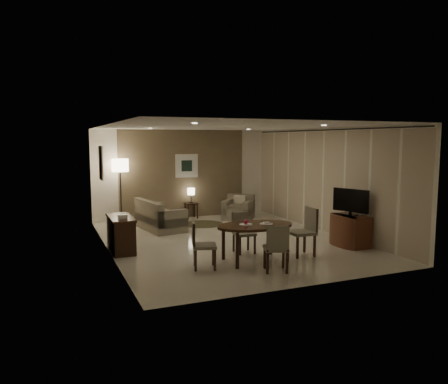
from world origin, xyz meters
name	(u,v)px	position (x,y,z in m)	size (l,w,h in m)	color
room_shell	(221,183)	(0.00, 0.40, 1.35)	(5.50, 7.00, 2.70)	beige
taupe_accent	(183,174)	(0.00, 3.48, 1.35)	(3.96, 0.03, 2.70)	brown
curtain_wall	(323,182)	(2.68, 0.00, 1.32)	(0.08, 6.70, 2.58)	#BAA691
curtain_rod	(324,130)	(2.68, 0.00, 2.64)	(0.03, 0.03, 6.80)	black
art_back_frame	(187,166)	(0.10, 3.46, 1.60)	(0.72, 0.03, 0.72)	silver
art_back_canvas	(187,166)	(0.10, 3.44, 1.60)	(0.34, 0.01, 0.34)	black
art_left_frame	(101,163)	(-2.72, 1.20, 1.85)	(0.03, 0.60, 0.80)	silver
art_left_canvas	(102,163)	(-2.71, 1.20, 1.85)	(0.01, 0.46, 0.64)	gray
downlight_nl	(195,123)	(-1.40, -1.80, 2.69)	(0.10, 0.10, 0.01)	white
downlight_nr	(324,125)	(1.40, -1.80, 2.69)	(0.10, 0.10, 0.01)	white
downlight_fl	(150,128)	(-1.40, 1.80, 2.69)	(0.10, 0.10, 0.01)	white
downlight_fr	(248,129)	(1.40, 1.80, 2.69)	(0.10, 0.10, 0.01)	white
console_desk	(121,234)	(-2.49, 0.00, 0.38)	(0.48, 1.20, 0.75)	#3F2614
telephone	(123,217)	(-2.49, -0.30, 0.80)	(0.20, 0.14, 0.09)	white
tv_cabinet	(350,230)	(2.40, -1.50, 0.35)	(0.48, 0.90, 0.70)	brown
flat_tv	(351,201)	(2.38, -1.50, 1.02)	(0.06, 0.88, 0.60)	black
dining_table	(255,243)	(-0.17, -1.82, 0.37)	(1.56, 0.98, 0.73)	#3F2614
chair_near	(276,248)	(-0.12, -2.57, 0.44)	(0.42, 0.42, 0.87)	#76705B
chair_far	(244,233)	(-0.09, -1.15, 0.42)	(0.41, 0.41, 0.85)	#76705B
chair_left	(205,245)	(-1.26, -1.91, 0.44)	(0.43, 0.43, 0.88)	#76705B
chair_right	(301,232)	(0.90, -1.81, 0.50)	(0.48, 0.48, 1.00)	#76705B
plate_a	(246,225)	(-0.35, -1.77, 0.74)	(0.26, 0.26, 0.02)	white
plate_b	(266,224)	(0.05, -1.87, 0.74)	(0.26, 0.26, 0.02)	white
fruit_apple	(246,222)	(-0.35, -1.77, 0.79)	(0.09, 0.09, 0.09)	#AE133B
napkin	(266,223)	(0.05, -1.87, 0.76)	(0.12, 0.08, 0.03)	white
round_rug	(203,224)	(0.17, 2.16, 0.01)	(1.17, 1.17, 0.01)	#444026
sofa	(160,215)	(-1.13, 1.96, 0.40)	(0.84, 1.69, 0.79)	#76705B
armchair	(238,207)	(1.41, 2.49, 0.37)	(0.83, 0.78, 0.74)	#76705B
side_table	(191,210)	(0.17, 3.25, 0.24)	(0.37, 0.37, 0.47)	black
table_lamp	(191,195)	(0.17, 3.25, 0.72)	(0.22, 0.22, 0.50)	#FFEAC1
floor_lamp	(121,191)	(-1.96, 3.18, 0.93)	(0.47, 0.47, 1.86)	#FFE5B7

